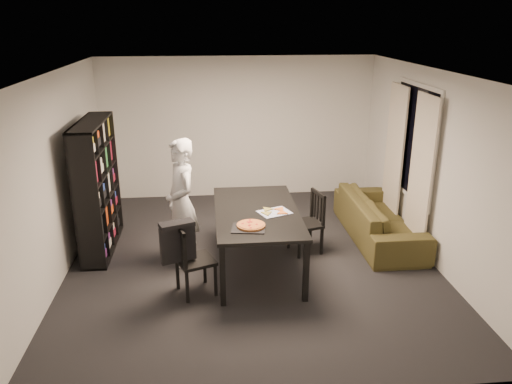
{
  "coord_description": "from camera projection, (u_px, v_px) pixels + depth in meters",
  "views": [
    {
      "loc": [
        -0.56,
        -6.34,
        3.25
      ],
      "look_at": [
        0.06,
        -0.12,
        1.05
      ],
      "focal_mm": 35.0,
      "sensor_mm": 36.0,
      "label": 1
    }
  ],
  "objects": [
    {
      "name": "baking_tray",
      "position": [
        249.0,
        228.0,
        6.04
      ],
      "size": [
        0.44,
        0.38,
        0.01
      ],
      "primitive_type": "cube",
      "rotation": [
        0.0,
        0.0,
        -0.15
      ],
      "color": "black",
      "rests_on": "dining_table"
    },
    {
      "name": "curtain_left",
      "position": [
        421.0,
        175.0,
        7.0
      ],
      "size": [
        0.03,
        0.7,
        2.25
      ],
      "primitive_type": "cube",
      "color": "beige",
      "rests_on": "room"
    },
    {
      "name": "pepperoni_pizza",
      "position": [
        251.0,
        225.0,
        6.07
      ],
      "size": [
        0.35,
        0.35,
        0.03
      ],
      "rotation": [
        0.0,
        0.0,
        -0.25
      ],
      "color": "#A25D2F",
      "rests_on": "dining_table"
    },
    {
      "name": "curtain_right",
      "position": [
        394.0,
        156.0,
        7.97
      ],
      "size": [
        0.03,
        0.7,
        2.25
      ],
      "primitive_type": "cube",
      "color": "beige",
      "rests_on": "room"
    },
    {
      "name": "kitchen_towel",
      "position": [
        274.0,
        212.0,
        6.53
      ],
      "size": [
        0.48,
        0.43,
        0.01
      ],
      "primitive_type": "cube",
      "rotation": [
        0.0,
        0.0,
        0.38
      ],
      "color": "silver",
      "rests_on": "dining_table"
    },
    {
      "name": "chair_left",
      "position": [
        189.0,
        256.0,
        6.02
      ],
      "size": [
        0.55,
        0.55,
        0.91
      ],
      "rotation": [
        0.0,
        0.0,
        1.94
      ],
      "color": "black",
      "rests_on": "room"
    },
    {
      "name": "chair_right",
      "position": [
        311.0,
        218.0,
        7.18
      ],
      "size": [
        0.51,
        0.51,
        0.9
      ],
      "rotation": [
        0.0,
        0.0,
        -1.3
      ],
      "color": "black",
      "rests_on": "room"
    },
    {
      "name": "bookshelf",
      "position": [
        97.0,
        187.0,
        7.13
      ],
      "size": [
        0.35,
        1.5,
        1.9
      ],
      "primitive_type": "cube",
      "color": "black",
      "rests_on": "room"
    },
    {
      "name": "window_pane",
      "position": [
        414.0,
        142.0,
        7.37
      ],
      "size": [
        0.02,
        1.4,
        1.6
      ],
      "primitive_type": "cube",
      "color": "black",
      "rests_on": "room"
    },
    {
      "name": "pizza_slices",
      "position": [
        274.0,
        211.0,
        6.55
      ],
      "size": [
        0.43,
        0.38,
        0.01
      ],
      "primitive_type": null,
      "rotation": [
        0.0,
        0.0,
        -0.22
      ],
      "color": "#C3813D",
      "rests_on": "dining_table"
    },
    {
      "name": "window_frame",
      "position": [
        414.0,
        142.0,
        7.37
      ],
      "size": [
        0.03,
        1.52,
        1.72
      ],
      "primitive_type": "cube",
      "color": "white",
      "rests_on": "room"
    },
    {
      "name": "person",
      "position": [
        181.0,
        203.0,
        6.71
      ],
      "size": [
        0.62,
        0.75,
        1.76
      ],
      "primitive_type": "imported",
      "rotation": [
        0.0,
        0.0,
        -1.21
      ],
      "color": "silver",
      "rests_on": "room"
    },
    {
      "name": "room",
      "position": [
        251.0,
        171.0,
        6.65
      ],
      "size": [
        5.01,
        5.51,
        2.61
      ],
      "color": "black",
      "rests_on": "ground"
    },
    {
      "name": "sofa",
      "position": [
        379.0,
        218.0,
        7.67
      ],
      "size": [
        0.86,
        2.2,
        0.64
      ],
      "primitive_type": "imported",
      "rotation": [
        0.0,
        0.0,
        1.57
      ],
      "color": "#3C3818",
      "rests_on": "room"
    },
    {
      "name": "draped_jacket",
      "position": [
        178.0,
        240.0,
        5.89
      ],
      "size": [
        0.44,
        0.31,
        0.5
      ],
      "rotation": [
        0.0,
        0.0,
        1.94
      ],
      "color": "black",
      "rests_on": "chair_left"
    },
    {
      "name": "dining_table",
      "position": [
        257.0,
        216.0,
        6.63
      ],
      "size": [
        1.1,
        1.98,
        0.82
      ],
      "color": "black",
      "rests_on": "room"
    }
  ]
}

